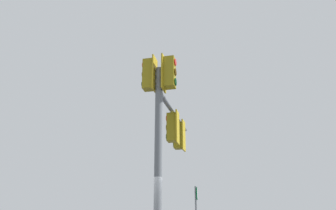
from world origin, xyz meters
TOP-DOWN VIEW (x-y plane):
  - signal_mast_assembly at (-1.11, -0.72)m, footprint 1.61×3.93m

SIDE VIEW (x-z plane):
  - signal_mast_assembly at x=-1.11m, z-range 1.23..7.09m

